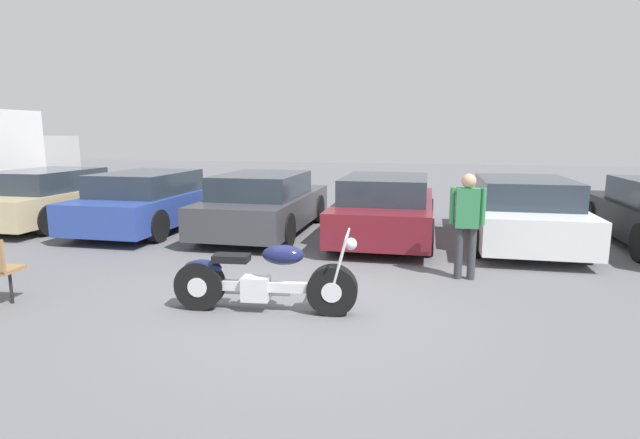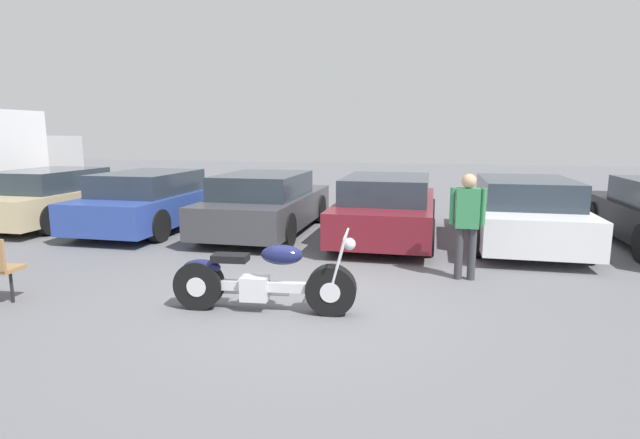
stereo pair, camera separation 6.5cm
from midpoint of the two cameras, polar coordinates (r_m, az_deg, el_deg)
The scene contains 8 objects.
ground_plane at distance 6.54m, azimuth -1.80°, elevation -9.78°, with size 60.00×60.00×0.00m, color slate.
motorcycle at distance 6.26m, azimuth -6.45°, elevation -6.96°, with size 2.30×0.62×1.03m.
parked_car_champagne at distance 13.79m, azimuth -27.69°, elevation 2.31°, with size 1.96×4.50×1.32m.
parked_car_blue at distance 12.14m, azimuth -18.30°, elevation 2.05°, with size 1.96×4.50×1.32m.
parked_car_dark_grey at distance 11.13m, azimuth -6.01°, elevation 1.83°, with size 1.96×4.50×1.32m.
parked_car_maroon at distance 10.52m, azimuth 7.84°, elevation 1.31°, with size 1.96×4.50×1.32m.
parked_car_white at distance 10.72m, azimuth 22.32°, elevation 0.82°, with size 1.96×4.50×1.32m.
person_standing at distance 7.76m, azimuth 16.70°, elevation 0.18°, with size 0.52×0.22×1.61m.
Camera 2 is at (1.59, -5.95, 2.21)m, focal length 28.00 mm.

